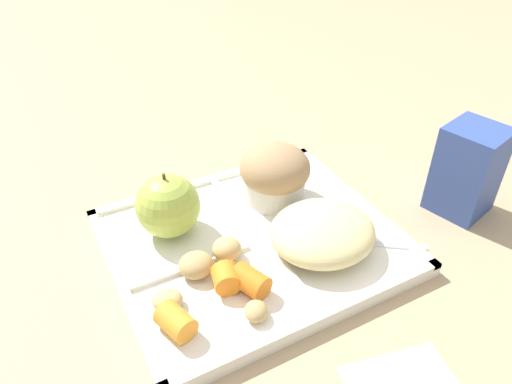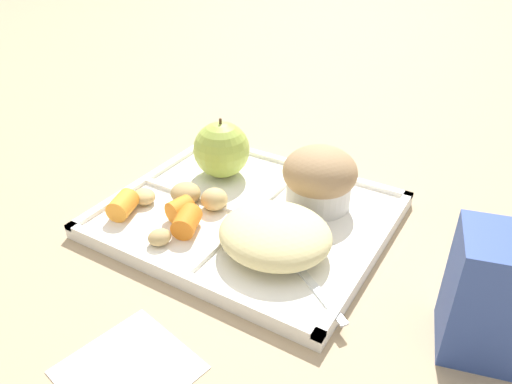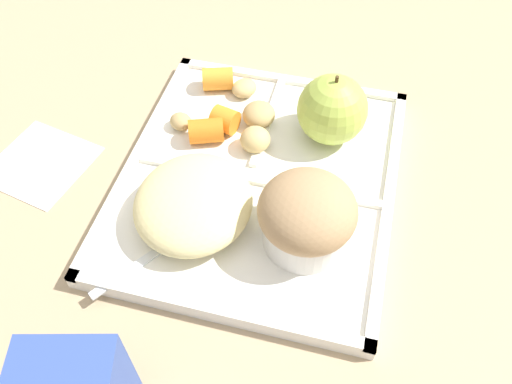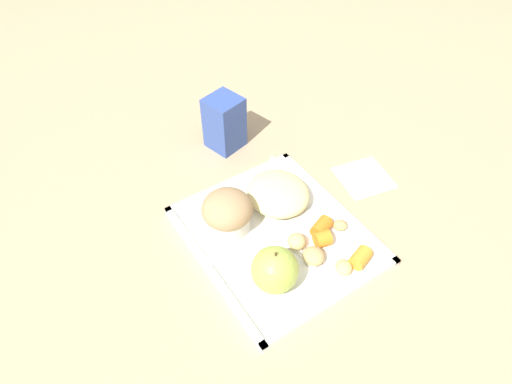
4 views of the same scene
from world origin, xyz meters
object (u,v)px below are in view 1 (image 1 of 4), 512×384
(plastic_fork, at_px, (353,242))
(milk_carton, at_px, (467,170))
(lunch_tray, at_px, (252,243))
(green_apple, at_px, (168,206))
(bran_muffin, at_px, (275,174))

(plastic_fork, bearing_deg, milk_carton, 0.93)
(lunch_tray, bearing_deg, milk_carton, -12.00)
(green_apple, bearing_deg, milk_carton, -18.59)
(green_apple, height_order, milk_carton, milk_carton)
(bran_muffin, height_order, plastic_fork, bran_muffin)
(green_apple, xyz_separation_m, milk_carton, (0.34, -0.12, 0.01))
(lunch_tray, relative_size, green_apple, 3.93)
(green_apple, bearing_deg, plastic_fork, -34.18)
(lunch_tray, xyz_separation_m, milk_carton, (0.27, -0.06, 0.05))
(lunch_tray, bearing_deg, bran_muffin, 43.01)
(bran_muffin, xyz_separation_m, plastic_fork, (0.04, -0.12, -0.03))
(green_apple, relative_size, plastic_fork, 0.63)
(green_apple, xyz_separation_m, plastic_fork, (0.17, -0.12, -0.04))
(lunch_tray, bearing_deg, plastic_fork, -31.29)
(bran_muffin, bearing_deg, green_apple, -180.00)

